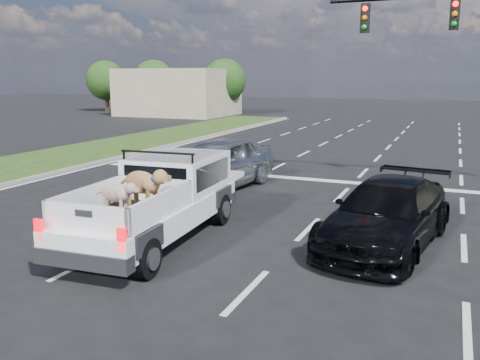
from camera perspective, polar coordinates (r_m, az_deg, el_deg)
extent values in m
plane|color=black|center=(9.74, -8.98, -10.67)|extent=(160.00, 160.00, 0.00)
cube|color=silver|center=(17.34, -13.37, -0.96)|extent=(0.12, 60.00, 0.01)
cube|color=silver|center=(15.57, -2.88, -2.06)|extent=(0.12, 60.00, 0.01)
cube|color=silver|center=(14.44, 9.76, -3.30)|extent=(0.12, 60.00, 0.01)
cube|color=silver|center=(14.12, 23.76, -4.47)|extent=(0.12, 60.00, 0.01)
cube|color=silver|center=(19.62, -21.79, -0.05)|extent=(0.15, 60.00, 0.01)
cube|color=silver|center=(18.64, 7.33, 0.13)|extent=(17.00, 0.45, 0.01)
cube|color=gray|center=(19.78, -22.32, 0.19)|extent=(0.15, 60.00, 0.14)
cube|color=black|center=(18.24, 22.97, 16.76)|extent=(0.30, 0.18, 0.95)
sphere|color=#FF0F07|center=(18.16, 23.04, 17.73)|extent=(0.18, 0.18, 0.18)
cube|color=black|center=(18.49, 13.87, 17.22)|extent=(0.30, 0.18, 0.95)
sphere|color=#FF0F07|center=(18.41, 13.86, 18.19)|extent=(0.18, 0.18, 0.18)
cube|color=#B6AB8B|center=(50.22, -6.95, 9.76)|extent=(10.00, 8.00, 4.40)
cylinder|color=#332114|center=(57.46, -14.71, 8.56)|extent=(0.44, 0.44, 2.16)
sphere|color=#14340E|center=(57.41, -14.83, 10.78)|extent=(4.20, 4.20, 4.20)
cylinder|color=#332114|center=(54.04, -9.59, 8.61)|extent=(0.44, 0.44, 2.16)
sphere|color=#14340E|center=(53.98, -9.67, 10.97)|extent=(4.20, 4.20, 4.20)
cylinder|color=#332114|center=(50.23, -1.76, 8.56)|extent=(0.44, 0.44, 2.16)
sphere|color=#14340E|center=(50.16, -1.77, 11.09)|extent=(4.20, 4.20, 4.20)
cylinder|color=black|center=(10.55, -18.93, -7.19)|extent=(0.33, 0.78, 0.77)
cylinder|color=black|center=(9.60, -10.54, -8.61)|extent=(0.33, 0.78, 0.77)
cylinder|color=black|center=(13.55, -9.18, -2.61)|extent=(0.33, 0.78, 0.77)
cylinder|color=black|center=(12.82, -2.24, -3.28)|extent=(0.33, 0.78, 0.77)
cube|color=white|center=(11.53, -9.67, -3.69)|extent=(2.24, 5.46, 0.53)
cube|color=white|center=(12.46, -6.98, 0.83)|extent=(2.00, 2.43, 0.87)
cube|color=black|center=(11.46, -9.51, -0.03)|extent=(1.57, 0.13, 0.63)
cylinder|color=black|center=(11.47, -9.28, 3.07)|extent=(1.82, 0.16, 0.05)
cube|color=black|center=(10.48, -12.85, -4.03)|extent=(1.95, 2.68, 0.06)
cube|color=white|center=(10.88, -16.76, -2.07)|extent=(0.24, 2.58, 0.53)
cube|color=white|center=(9.99, -8.73, -2.90)|extent=(0.24, 2.58, 0.53)
cube|color=white|center=(9.41, -16.95, -4.17)|extent=(1.80, 0.19, 0.53)
cube|color=red|center=(9.84, -21.67, -5.22)|extent=(0.17, 0.07, 0.40)
cube|color=red|center=(8.84, -13.14, -6.55)|extent=(0.17, 0.07, 0.40)
cube|color=black|center=(9.52, -17.21, -8.49)|extent=(1.96, 0.42, 0.30)
imported|color=#A7A9AE|center=(16.82, -2.44, 1.91)|extent=(2.65, 5.24, 1.71)
imported|color=black|center=(11.55, 16.18, -3.69)|extent=(2.80, 5.22, 1.44)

